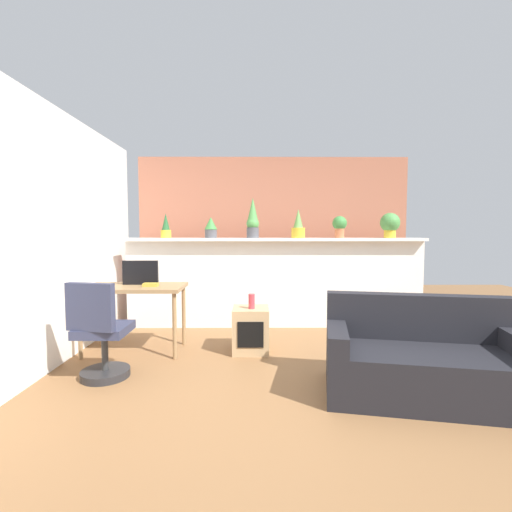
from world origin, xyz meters
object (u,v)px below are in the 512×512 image
object	(u,v)px
potted_plant_3	(298,226)
vase_on_shelf	(252,301)
tv_monitor	(140,273)
office_chair	(101,338)
potted_plant_5	(390,224)
potted_plant_2	(253,220)
book_on_desk	(151,285)
couch	(423,362)
potted_plant_4	(340,225)
potted_plant_1	(211,227)
potted_plant_0	(166,227)
desk	(134,293)
side_cube_shelf	(251,330)

from	to	relation	value
potted_plant_3	vase_on_shelf	bearing A→B (deg)	-121.52
tv_monitor	office_chair	bearing A→B (deg)	-96.90
potted_plant_3	potted_plant_5	size ratio (longest dim) A/B	1.14
potted_plant_2	potted_plant_5	world-z (taller)	potted_plant_2
book_on_desk	couch	world-z (taller)	couch
potted_plant_2	potted_plant_3	world-z (taller)	potted_plant_2
potted_plant_4	tv_monitor	bearing A→B (deg)	-159.46
tv_monitor	vase_on_shelf	bearing A→B (deg)	-6.03
potted_plant_1	potted_plant_5	world-z (taller)	potted_plant_5
potted_plant_0	tv_monitor	size ratio (longest dim) A/B	0.85
desk	book_on_desk	distance (m)	0.23
potted_plant_5	potted_plant_4	bearing A→B (deg)	-179.37
potted_plant_2	potted_plant_4	world-z (taller)	potted_plant_2
potted_plant_1	potted_plant_2	distance (m)	0.59
potted_plant_0	potted_plant_3	distance (m)	1.84
potted_plant_3	book_on_desk	bearing A→B (deg)	-149.36
potted_plant_5	tv_monitor	xyz separation A→B (m)	(-3.19, -0.94, -0.57)
side_cube_shelf	tv_monitor	bearing A→B (deg)	175.62
potted_plant_2	side_cube_shelf	size ratio (longest dim) A/B	1.12
potted_plant_5	desk	world-z (taller)	potted_plant_5
vase_on_shelf	office_chair	bearing A→B (deg)	-152.16
office_chair	couch	distance (m)	2.81
potted_plant_3	potted_plant_0	bearing A→B (deg)	178.10
potted_plant_5	tv_monitor	size ratio (longest dim) A/B	0.87
desk	tv_monitor	xyz separation A→B (m)	(0.05, 0.08, 0.22)
office_chair	book_on_desk	size ratio (longest dim) A/B	5.71
potted_plant_4	office_chair	xyz separation A→B (m)	(-2.59, -1.79, -1.05)
vase_on_shelf	book_on_desk	bearing A→B (deg)	179.86
couch	potted_plant_5	bearing A→B (deg)	76.74
desk	potted_plant_0	bearing A→B (deg)	84.05
couch	potted_plant_2	bearing A→B (deg)	123.30
office_chair	potted_plant_1	bearing A→B (deg)	66.23
tv_monitor	couch	bearing A→B (deg)	-23.92
potted_plant_4	tv_monitor	distance (m)	2.71
potted_plant_3	potted_plant_2	bearing A→B (deg)	175.64
potted_plant_5	book_on_desk	distance (m)	3.29
potted_plant_2	couch	xyz separation A→B (m)	(1.41, -2.15, -1.23)
potted_plant_5	book_on_desk	world-z (taller)	potted_plant_5
potted_plant_3	side_cube_shelf	size ratio (longest dim) A/B	0.80
vase_on_shelf	couch	world-z (taller)	couch
tv_monitor	potted_plant_1	bearing A→B (deg)	53.94
potted_plant_4	desk	size ratio (longest dim) A/B	0.28
couch	book_on_desk	bearing A→B (deg)	157.30
potted_plant_1	side_cube_shelf	size ratio (longest dim) A/B	0.58
book_on_desk	potted_plant_3	bearing A→B (deg)	30.64
potted_plant_0	vase_on_shelf	bearing A→B (deg)	-42.47
potted_plant_0	potted_plant_5	size ratio (longest dim) A/B	0.98
potted_plant_1	potted_plant_0	bearing A→B (deg)	178.37
potted_plant_1	vase_on_shelf	size ratio (longest dim) A/B	1.77
vase_on_shelf	couch	xyz separation A→B (m)	(1.42, -1.06, -0.30)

